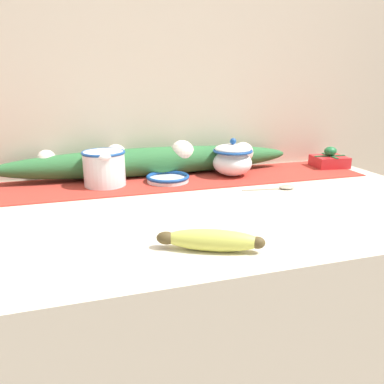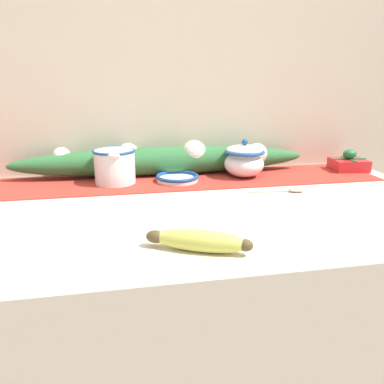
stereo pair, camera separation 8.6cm
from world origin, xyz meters
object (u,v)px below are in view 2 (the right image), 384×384
sugar_bowl (244,160)px  spoon (294,190)px  gift_box (349,163)px  banana (198,241)px  cream_pitcher (115,165)px  small_dish (177,178)px

sugar_bowl → spoon: bearing=-64.8°
spoon → gift_box: gift_box is taller
spoon → sugar_bowl: bearing=122.8°
gift_box → banana: bearing=-140.7°
cream_pitcher → sugar_bowl: sugar_bowl is taller
small_dish → banana: 0.49m
small_dish → banana: banana is taller
sugar_bowl → small_dish: bearing=-176.2°
cream_pitcher → sugar_bowl: (0.40, -0.00, -0.00)m
cream_pitcher → spoon: 0.52m
gift_box → small_dish: bearing=-176.8°
sugar_bowl → spoon: 0.21m
sugar_bowl → spoon: size_ratio=0.82×
small_dish → gift_box: bearing=3.2°
banana → spoon: (0.34, 0.32, -0.02)m
small_dish → spoon: bearing=-29.0°
banana → gift_box: (0.63, 0.52, 0.01)m
cream_pitcher → sugar_bowl: bearing=-0.1°
banana → sugar_bowl: bearing=63.2°
spoon → gift_box: (0.30, 0.20, 0.02)m
sugar_bowl → spoon: (0.09, -0.18, -0.05)m
small_dish → banana: (-0.04, -0.49, 0.01)m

